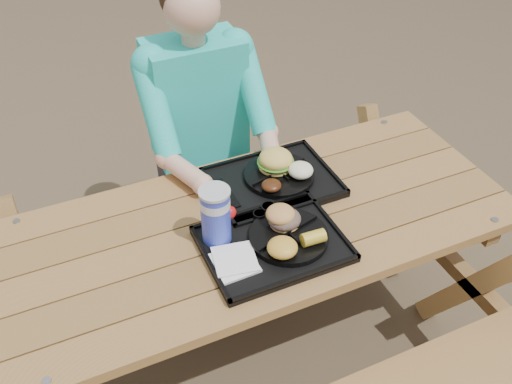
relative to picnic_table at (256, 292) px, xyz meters
name	(u,v)px	position (x,y,z in m)	size (l,w,h in m)	color
ground	(256,349)	(0.00, 0.00, -0.38)	(60.00, 60.00, 0.00)	#999999
picnic_table	(256,292)	(0.00, 0.00, 0.00)	(1.80, 1.49, 0.75)	#999999
tray_near	(273,245)	(0.00, -0.14, 0.39)	(0.45, 0.35, 0.02)	black
tray_far	(273,183)	(0.14, 0.15, 0.39)	(0.45, 0.35, 0.02)	black
plate_near	(289,236)	(0.05, -0.14, 0.41)	(0.26, 0.26, 0.02)	black
plate_far	(279,175)	(0.17, 0.16, 0.41)	(0.26, 0.26, 0.02)	black
napkin_stack	(233,263)	(-0.16, -0.17, 0.40)	(0.14, 0.14, 0.02)	white
soda_cup	(216,216)	(-0.16, -0.04, 0.49)	(0.09, 0.09, 0.19)	#1B2ECB
condiment_bbq	(259,216)	(0.01, -0.01, 0.41)	(0.04, 0.04, 0.03)	black
condiment_mustard	(269,209)	(0.05, 0.00, 0.41)	(0.05, 0.05, 0.03)	yellow
sandwich	(285,212)	(0.06, -0.09, 0.47)	(0.10, 0.10, 0.11)	#DB944D
mac_cheese	(282,247)	(0.00, -0.21, 0.44)	(0.10, 0.10, 0.05)	gold
corn_cob	(313,238)	(0.11, -0.21, 0.44)	(0.08, 0.08, 0.04)	yellow
cutlery_far	(227,193)	(-0.04, 0.15, 0.40)	(0.03, 0.17, 0.01)	black
burger	(276,155)	(0.17, 0.20, 0.47)	(0.13, 0.13, 0.11)	#F1C855
baked_beans	(271,185)	(0.10, 0.09, 0.43)	(0.07, 0.07, 0.03)	#49220E
potato_salad	(301,170)	(0.23, 0.12, 0.44)	(0.09, 0.09, 0.05)	white
diner	(202,148)	(0.02, 0.63, 0.27)	(0.48, 0.84, 1.28)	#1ABAB6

